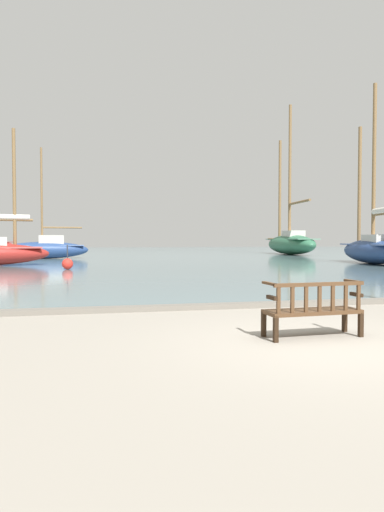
{
  "coord_description": "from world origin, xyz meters",
  "views": [
    {
      "loc": [
        -3.46,
        -6.31,
        1.6
      ],
      "look_at": [
        0.02,
        10.0,
        1.0
      ],
      "focal_mm": 32.0,
      "sensor_mm": 36.0,
      "label": 1
    }
  ],
  "objects_px": {
    "sailboat_far_starboard": "(45,249)",
    "channel_buoy": "(67,264)",
    "sailboat_nearest_starboard": "(290,242)",
    "sailboat_distant_harbor": "(375,247)",
    "park_bench": "(313,309)"
  },
  "relations": [
    {
      "from": "sailboat_far_starboard",
      "to": "channel_buoy",
      "type": "distance_m",
      "value": 14.21
    },
    {
      "from": "sailboat_nearest_starboard",
      "to": "channel_buoy",
      "type": "xyz_separation_m",
      "value": [
        -20.88,
        -19.33,
        -0.98
      ]
    },
    {
      "from": "sailboat_nearest_starboard",
      "to": "sailboat_far_starboard",
      "type": "bearing_deg",
      "value": -167.11
    },
    {
      "from": "sailboat_nearest_starboard",
      "to": "sailboat_distant_harbor",
      "type": "xyz_separation_m",
      "value": [
        -2.28,
        -17.74,
        -0.21
      ]
    },
    {
      "from": "sailboat_far_starboard",
      "to": "channel_buoy",
      "type": "relative_size",
      "value": 6.98
    },
    {
      "from": "sailboat_distant_harbor",
      "to": "sailboat_far_starboard",
      "type": "relative_size",
      "value": 1.29
    },
    {
      "from": "park_bench",
      "to": "sailboat_nearest_starboard",
      "type": "xyz_separation_m",
      "value": [
        16.01,
        36.52,
        0.88
      ]
    },
    {
      "from": "park_bench",
      "to": "sailboat_nearest_starboard",
      "type": "height_order",
      "value": "sailboat_nearest_starboard"
    },
    {
      "from": "channel_buoy",
      "to": "sailboat_nearest_starboard",
      "type": "bearing_deg",
      "value": 42.79
    },
    {
      "from": "sailboat_far_starboard",
      "to": "channel_buoy",
      "type": "bearing_deg",
      "value": -79.77
    },
    {
      "from": "park_bench",
      "to": "channel_buoy",
      "type": "xyz_separation_m",
      "value": [
        -4.88,
        17.19,
        -0.1
      ]
    },
    {
      "from": "park_bench",
      "to": "sailboat_far_starboard",
      "type": "height_order",
      "value": "sailboat_far_starboard"
    },
    {
      "from": "park_bench",
      "to": "sailboat_far_starboard",
      "type": "relative_size",
      "value": 0.19
    },
    {
      "from": "park_bench",
      "to": "sailboat_distant_harbor",
      "type": "distance_m",
      "value": 23.27
    },
    {
      "from": "sailboat_nearest_starboard",
      "to": "sailboat_distant_harbor",
      "type": "bearing_deg",
      "value": -97.34
    }
  ]
}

